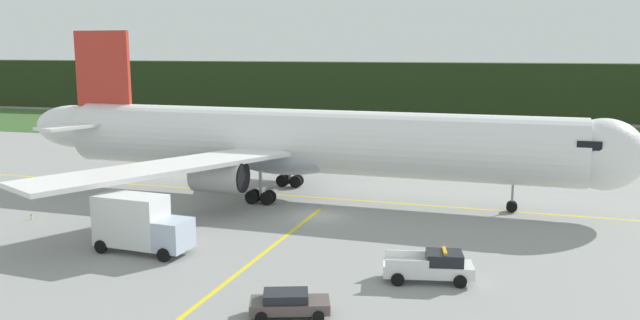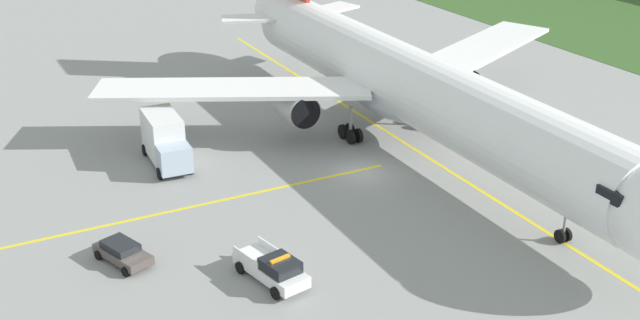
{
  "view_description": "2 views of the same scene",
  "coord_description": "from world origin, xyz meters",
  "px_view_note": "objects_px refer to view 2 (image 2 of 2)",
  "views": [
    {
      "loc": [
        14.1,
        -49.0,
        13.5
      ],
      "look_at": [
        -1.2,
        4.9,
        3.76
      ],
      "focal_mm": 36.14,
      "sensor_mm": 36.0,
      "label": 1
    },
    {
      "loc": [
        47.63,
        -29.91,
        25.75
      ],
      "look_at": [
        0.92,
        -4.06,
        2.29
      ],
      "focal_mm": 45.73,
      "sensor_mm": 36.0,
      "label": 2
    }
  ],
  "objects_px": {
    "ops_pickup_truck": "(273,268)",
    "catering_truck": "(165,140)",
    "staff_car": "(122,252)",
    "airliner": "(409,85)"
  },
  "relations": [
    {
      "from": "ops_pickup_truck",
      "to": "airliner",
      "type": "bearing_deg",
      "value": 125.88
    },
    {
      "from": "staff_car",
      "to": "catering_truck",
      "type": "bearing_deg",
      "value": 150.65
    },
    {
      "from": "airliner",
      "to": "catering_truck",
      "type": "height_order",
      "value": "airliner"
    },
    {
      "from": "ops_pickup_truck",
      "to": "staff_car",
      "type": "height_order",
      "value": "ops_pickup_truck"
    },
    {
      "from": "airliner",
      "to": "ops_pickup_truck",
      "type": "height_order",
      "value": "airliner"
    },
    {
      "from": "ops_pickup_truck",
      "to": "catering_truck",
      "type": "bearing_deg",
      "value": 179.3
    },
    {
      "from": "ops_pickup_truck",
      "to": "staff_car",
      "type": "distance_m",
      "value": 9.56
    },
    {
      "from": "catering_truck",
      "to": "staff_car",
      "type": "relative_size",
      "value": 1.54
    },
    {
      "from": "ops_pickup_truck",
      "to": "catering_truck",
      "type": "height_order",
      "value": "catering_truck"
    },
    {
      "from": "airliner",
      "to": "staff_car",
      "type": "bearing_deg",
      "value": -74.53
    }
  ]
}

